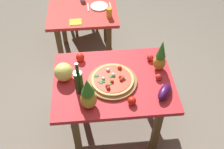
{
  "coord_description": "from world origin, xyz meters",
  "views": [
    {
      "loc": [
        -0.16,
        -1.61,
        2.53
      ],
      "look_at": [
        -0.01,
        0.03,
        0.79
      ],
      "focal_mm": 41.83,
      "sensor_mm": 36.0,
      "label": 1
    }
  ],
  "objects_px": {
    "pizza": "(113,79)",
    "dinner_plate": "(99,6)",
    "pineapple_left": "(160,57)",
    "drinking_glass_juice": "(109,12)",
    "background_table": "(83,19)",
    "pizza_board": "(112,81)",
    "tomato_near_board": "(150,58)",
    "melon": "(64,72)",
    "wine_bottle": "(79,81)",
    "pineapple_right": "(88,95)",
    "bell_pepper": "(80,57)",
    "tomato_beside_pepper": "(132,101)",
    "display_table": "(113,87)",
    "eggplant": "(164,92)",
    "dining_chair": "(83,3)",
    "napkin_folded": "(75,22)",
    "tomato_by_bottle": "(159,77)",
    "knife_utensil": "(110,6)",
    "fork_utensil": "(88,7)"
  },
  "relations": [
    {
      "from": "display_table",
      "to": "tomato_by_bottle",
      "type": "height_order",
      "value": "tomato_by_bottle"
    },
    {
      "from": "pizza_board",
      "to": "melon",
      "type": "distance_m",
      "value": 0.45
    },
    {
      "from": "dinner_plate",
      "to": "napkin_folded",
      "type": "height_order",
      "value": "dinner_plate"
    },
    {
      "from": "display_table",
      "to": "pineapple_left",
      "type": "distance_m",
      "value": 0.52
    },
    {
      "from": "display_table",
      "to": "bell_pepper",
      "type": "height_order",
      "value": "bell_pepper"
    },
    {
      "from": "dinner_plate",
      "to": "pineapple_right",
      "type": "bearing_deg",
      "value": -96.43
    },
    {
      "from": "background_table",
      "to": "pizza_board",
      "type": "bearing_deg",
      "value": -77.82
    },
    {
      "from": "display_table",
      "to": "tomato_near_board",
      "type": "relative_size",
      "value": 16.74
    },
    {
      "from": "pineapple_left",
      "to": "eggplant",
      "type": "height_order",
      "value": "pineapple_left"
    },
    {
      "from": "drinking_glass_juice",
      "to": "dinner_plate",
      "type": "xyz_separation_m",
      "value": [
        -0.11,
        0.22,
        -0.05
      ]
    },
    {
      "from": "tomato_near_board",
      "to": "drinking_glass_juice",
      "type": "relative_size",
      "value": 0.59
    },
    {
      "from": "pizza",
      "to": "pineapple_left",
      "type": "bearing_deg",
      "value": 16.61
    },
    {
      "from": "melon",
      "to": "napkin_folded",
      "type": "bearing_deg",
      "value": 83.94
    },
    {
      "from": "background_table",
      "to": "melon",
      "type": "bearing_deg",
      "value": -98.85
    },
    {
      "from": "dining_chair",
      "to": "pizza_board",
      "type": "relative_size",
      "value": 1.88
    },
    {
      "from": "bell_pepper",
      "to": "dinner_plate",
      "type": "xyz_separation_m",
      "value": [
        0.24,
        0.96,
        -0.03
      ]
    },
    {
      "from": "display_table",
      "to": "eggplant",
      "type": "xyz_separation_m",
      "value": [
        0.42,
        -0.22,
        0.14
      ]
    },
    {
      "from": "dining_chair",
      "to": "tomato_by_bottle",
      "type": "relative_size",
      "value": 14.12
    },
    {
      "from": "melon",
      "to": "pineapple_left",
      "type": "bearing_deg",
      "value": 3.24
    },
    {
      "from": "drinking_glass_juice",
      "to": "fork_utensil",
      "type": "xyz_separation_m",
      "value": [
        -0.25,
        0.22,
        -0.05
      ]
    },
    {
      "from": "knife_utensil",
      "to": "eggplant",
      "type": "bearing_deg",
      "value": -79.79
    },
    {
      "from": "pizza_board",
      "to": "napkin_folded",
      "type": "xyz_separation_m",
      "value": [
        -0.34,
        0.97,
        -0.01
      ]
    },
    {
      "from": "tomato_by_bottle",
      "to": "dinner_plate",
      "type": "xyz_separation_m",
      "value": [
        -0.48,
        1.28,
        -0.02
      ]
    },
    {
      "from": "pineapple_right",
      "to": "tomato_near_board",
      "type": "distance_m",
      "value": 0.81
    },
    {
      "from": "pizza_board",
      "to": "drinking_glass_juice",
      "type": "xyz_separation_m",
      "value": [
        0.06,
        1.05,
        0.04
      ]
    },
    {
      "from": "pineapple_right",
      "to": "knife_utensil",
      "type": "xyz_separation_m",
      "value": [
        0.31,
        1.53,
        -0.14
      ]
    },
    {
      "from": "napkin_folded",
      "to": "pineapple_right",
      "type": "bearing_deg",
      "value": -84.26
    },
    {
      "from": "dining_chair",
      "to": "bell_pepper",
      "type": "height_order",
      "value": "dining_chair"
    },
    {
      "from": "pineapple_right",
      "to": "fork_utensil",
      "type": "bearing_deg",
      "value": 88.81
    },
    {
      "from": "pineapple_right",
      "to": "dinner_plate",
      "type": "xyz_separation_m",
      "value": [
        0.17,
        1.53,
        -0.14
      ]
    },
    {
      "from": "tomato_near_board",
      "to": "pineapple_left",
      "type": "bearing_deg",
      "value": -64.18
    },
    {
      "from": "display_table",
      "to": "knife_utensil",
      "type": "bearing_deg",
      "value": 86.33
    },
    {
      "from": "pineapple_right",
      "to": "napkin_folded",
      "type": "xyz_separation_m",
      "value": [
        -0.12,
        1.22,
        -0.14
      ]
    },
    {
      "from": "pizza_board",
      "to": "wine_bottle",
      "type": "bearing_deg",
      "value": -165.06
    },
    {
      "from": "display_table",
      "to": "pizza_board",
      "type": "xyz_separation_m",
      "value": [
        -0.01,
        -0.02,
        0.11
      ]
    },
    {
      "from": "pineapple_left",
      "to": "drinking_glass_juice",
      "type": "height_order",
      "value": "pineapple_left"
    },
    {
      "from": "pizza",
      "to": "dinner_plate",
      "type": "height_order",
      "value": "pizza"
    },
    {
      "from": "bell_pepper",
      "to": "napkin_folded",
      "type": "distance_m",
      "value": 0.66
    },
    {
      "from": "dinner_plate",
      "to": "wine_bottle",
      "type": "bearing_deg",
      "value": -100.39
    },
    {
      "from": "dining_chair",
      "to": "wine_bottle",
      "type": "xyz_separation_m",
      "value": [
        -0.03,
        -1.88,
        0.38
      ]
    },
    {
      "from": "pineapple_left",
      "to": "knife_utensil",
      "type": "height_order",
      "value": "pineapple_left"
    },
    {
      "from": "pineapple_right",
      "to": "tomato_beside_pepper",
      "type": "distance_m",
      "value": 0.38
    },
    {
      "from": "tomato_beside_pepper",
      "to": "fork_utensil",
      "type": "relative_size",
      "value": 0.41
    },
    {
      "from": "tomato_by_bottle",
      "to": "napkin_folded",
      "type": "bearing_deg",
      "value": 128.3
    },
    {
      "from": "pizza_board",
      "to": "drinking_glass_juice",
      "type": "distance_m",
      "value": 1.06
    },
    {
      "from": "tomato_near_board",
      "to": "napkin_folded",
      "type": "xyz_separation_m",
      "value": [
        -0.74,
        0.71,
        -0.03
      ]
    },
    {
      "from": "tomato_beside_pepper",
      "to": "drinking_glass_juice",
      "type": "distance_m",
      "value": 1.31
    },
    {
      "from": "display_table",
      "to": "melon",
      "type": "height_order",
      "value": "melon"
    },
    {
      "from": "drinking_glass_juice",
      "to": "fork_utensil",
      "type": "distance_m",
      "value": 0.34
    },
    {
      "from": "drinking_glass_juice",
      "to": "background_table",
      "type": "bearing_deg",
      "value": 153.14
    }
  ]
}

